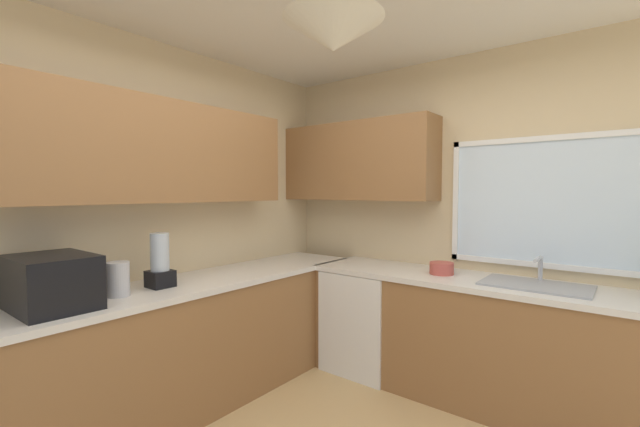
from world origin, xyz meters
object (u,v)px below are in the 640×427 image
sink_assembly (536,285)px  blender_appliance (160,263)px  microwave (52,282)px  bowl (442,268)px  dishwasher (367,319)px  kettle (118,279)px

sink_assembly → blender_appliance: 2.51m
microwave → bowl: 2.55m
microwave → sink_assembly: microwave is taller
bowl → dishwasher: bearing=-177.3°
microwave → bowl: (1.31, 2.19, -0.10)m
kettle → blender_appliance: bearing=94.0°
dishwasher → sink_assembly: bearing=1.6°
kettle → blender_appliance: 0.29m
kettle → sink_assembly: size_ratio=0.32×
bowl → microwave: bearing=-120.8°
blender_appliance → dishwasher: bearing=66.7°
kettle → bowl: (1.29, 1.84, -0.06)m
bowl → blender_appliance: (-1.31, -1.56, 0.12)m
dishwasher → kettle: bearing=-109.4°
bowl → blender_appliance: size_ratio=0.50×
dishwasher → sink_assembly: (1.29, 0.04, 0.48)m
microwave → bowl: bearing=59.2°
dishwasher → microwave: (-0.66, -2.16, 0.61)m
microwave → sink_assembly: size_ratio=0.73×
dishwasher → kettle: size_ratio=4.08×
blender_appliance → kettle: bearing=-86.0°
kettle → dishwasher: bearing=70.6°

